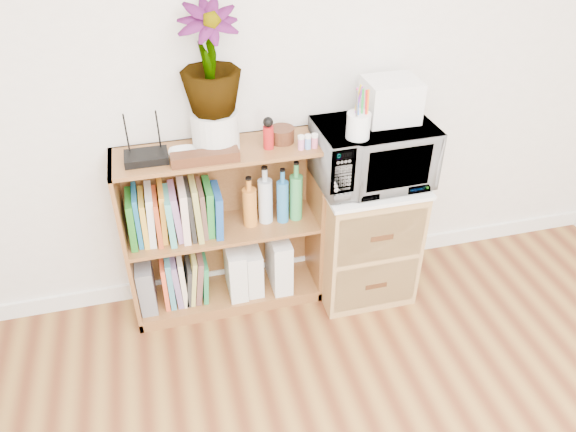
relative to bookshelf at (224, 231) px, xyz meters
name	(u,v)px	position (x,y,z in m)	size (l,w,h in m)	color
skirting_board	(283,266)	(0.35, 0.14, -0.42)	(4.00, 0.02, 0.10)	white
bookshelf	(224,231)	(0.00, 0.00, 0.00)	(1.00, 0.30, 0.95)	brown
wicker_unit	(363,237)	(0.75, -0.08, -0.12)	(0.50, 0.45, 0.70)	#9E7542
microwave	(372,154)	(0.75, -0.08, 0.40)	(0.56, 0.38, 0.31)	silver
pen_cup	(358,125)	(0.62, -0.18, 0.61)	(0.11, 0.11, 0.12)	white
small_appliance	(391,100)	(0.84, -0.04, 0.65)	(0.25, 0.21, 0.20)	white
router	(146,157)	(-0.33, -0.02, 0.49)	(0.19, 0.13, 0.04)	black
white_bowl	(183,154)	(-0.16, -0.03, 0.49)	(0.13, 0.13, 0.03)	silver
plant_pot	(215,130)	(0.00, 0.02, 0.57)	(0.22, 0.22, 0.19)	silver
potted_plant	(210,60)	(0.00, 0.02, 0.90)	(0.27, 0.27, 0.48)	#2D7231
trinket_box	(205,157)	(-0.07, -0.10, 0.50)	(0.31, 0.08, 0.05)	#3B1B10
kokeshi_doll	(268,137)	(0.24, -0.04, 0.53)	(0.05, 0.05, 0.11)	#A11316
wooden_bowl	(282,135)	(0.31, 0.01, 0.51)	(0.12, 0.12, 0.07)	#391C0F
paint_jars	(308,143)	(0.42, -0.09, 0.51)	(0.12, 0.04, 0.06)	pink
file_box	(146,283)	(-0.43, 0.00, -0.27)	(0.08, 0.22, 0.28)	slate
magazine_holder_left	(235,268)	(0.04, -0.01, -0.26)	(0.09, 0.24, 0.30)	silver
magazine_holder_mid	(252,268)	(0.14, -0.01, -0.27)	(0.09, 0.22, 0.27)	silver
magazine_holder_right	(279,260)	(0.29, -0.01, -0.24)	(0.10, 0.26, 0.32)	silver
cookbooks	(175,212)	(-0.23, 0.00, 0.16)	(0.46, 0.20, 0.31)	#1E6D1D
liquor_bottles	(272,196)	(0.26, 0.00, 0.18)	(0.31, 0.07, 0.32)	orange
lower_books	(184,277)	(-0.24, 0.00, -0.27)	(0.25, 0.19, 0.30)	#F4532B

